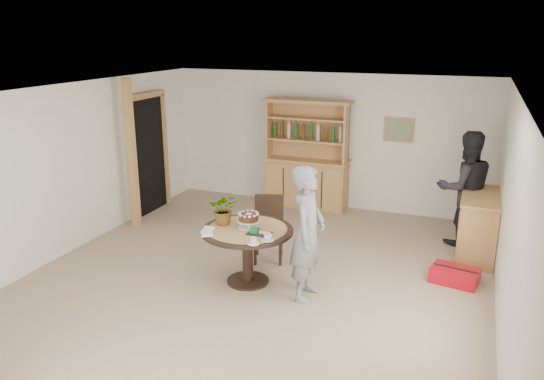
{
  "coord_description": "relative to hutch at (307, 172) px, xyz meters",
  "views": [
    {
      "loc": [
        2.55,
        -5.92,
        3.22
      ],
      "look_at": [
        -0.05,
        0.79,
        1.05
      ],
      "focal_mm": 35.0,
      "sensor_mm": 36.0,
      "label": 1
    }
  ],
  "objects": [
    {
      "name": "doorway",
      "position": [
        -2.63,
        -1.24,
        0.42
      ],
      "size": [
        0.13,
        1.1,
        2.18
      ],
      "color": "black",
      "rests_on": "ground"
    },
    {
      "name": "coffee_cup_a",
      "position": [
        0.63,
        -3.57,
        0.11
      ],
      "size": [
        0.15,
        0.15,
        0.09
      ],
      "color": "silver",
      "rests_on": "dining_table"
    },
    {
      "name": "hutch",
      "position": [
        0.0,
        0.0,
        0.0
      ],
      "size": [
        1.62,
        0.54,
        2.04
      ],
      "color": "tan",
      "rests_on": "ground"
    },
    {
      "name": "birthday_cake",
      "position": [
        0.23,
        -3.24,
        0.19
      ],
      "size": [
        0.3,
        0.3,
        0.2
      ],
      "color": "white",
      "rests_on": "dining_table"
    },
    {
      "name": "gift_tray",
      "position": [
        0.44,
        -3.41,
        0.1
      ],
      "size": [
        0.3,
        0.2,
        0.08
      ],
      "color": "black",
      "rests_on": "dining_table"
    },
    {
      "name": "red_suitcase",
      "position": [
        2.8,
        -2.31,
        -0.59
      ],
      "size": [
        0.66,
        0.51,
        0.21
      ],
      "rotation": [
        0.0,
        0.0,
        -0.19
      ],
      "color": "red",
      "rests_on": "ground"
    },
    {
      "name": "pine_post",
      "position": [
        -2.4,
        -2.04,
        0.56
      ],
      "size": [
        0.12,
        0.12,
        2.5
      ],
      "primitive_type": "cube",
      "color": "tan",
      "rests_on": "ground"
    },
    {
      "name": "dining_table",
      "position": [
        0.23,
        -3.29,
        -0.08
      ],
      "size": [
        1.2,
        1.2,
        0.76
      ],
      "color": "black",
      "rests_on": "ground"
    },
    {
      "name": "sideboard",
      "position": [
        3.04,
        -1.24,
        -0.22
      ],
      "size": [
        0.54,
        1.26,
        0.94
      ],
      "color": "tan",
      "rests_on": "ground"
    },
    {
      "name": "napkins",
      "position": [
        -0.18,
        -3.6,
        0.09
      ],
      "size": [
        0.24,
        0.33,
        0.03
      ],
      "color": "white",
      "rests_on": "dining_table"
    },
    {
      "name": "coffee_cup_b",
      "position": [
        0.51,
        -3.74,
        0.11
      ],
      "size": [
        0.15,
        0.15,
        0.08
      ],
      "color": "silver",
      "rests_on": "dining_table"
    },
    {
      "name": "flower_vase",
      "position": [
        -0.12,
        -3.24,
        0.28
      ],
      "size": [
        0.47,
        0.44,
        0.42
      ],
      "primitive_type": "imported",
      "rotation": [
        0.0,
        0.0,
        0.35
      ],
      "color": "#3F7233",
      "rests_on": "dining_table"
    },
    {
      "name": "room_shell",
      "position": [
        0.3,
        -3.23,
        1.05
      ],
      "size": [
        6.04,
        7.04,
        2.52
      ],
      "color": "white",
      "rests_on": "ground"
    },
    {
      "name": "ground",
      "position": [
        0.3,
        -3.24,
        -0.69
      ],
      "size": [
        7.0,
        7.0,
        0.0
      ],
      "primitive_type": "plane",
      "color": "tan",
      "rests_on": "ground"
    },
    {
      "name": "adult_person",
      "position": [
        2.8,
        -0.84,
        0.21
      ],
      "size": [
        1.07,
        0.97,
        1.8
      ],
      "primitive_type": "imported",
      "rotation": [
        0.0,
        0.0,
        3.56
      ],
      "color": "black",
      "rests_on": "ground"
    },
    {
      "name": "dining_chair",
      "position": [
        0.2,
        -2.46,
        -0.15
      ],
      "size": [
        0.53,
        0.53,
        0.95
      ],
      "rotation": [
        0.0,
        0.0,
        0.32
      ],
      "color": "black",
      "rests_on": "ground"
    },
    {
      "name": "teen_boy",
      "position": [
        1.08,
        -3.39,
        0.16
      ],
      "size": [
        0.42,
        0.63,
        1.7
      ],
      "primitive_type": "imported",
      "rotation": [
        0.0,
        0.0,
        1.59
      ],
      "color": "slate",
      "rests_on": "ground"
    }
  ]
}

